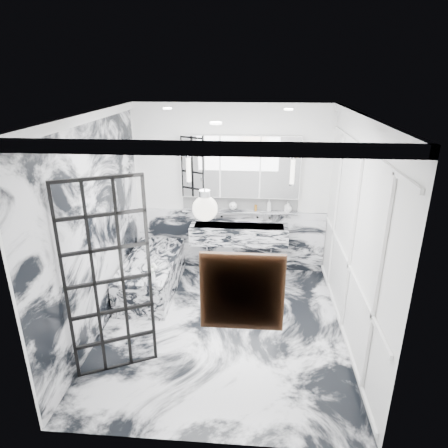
# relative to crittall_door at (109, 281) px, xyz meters

# --- Properties ---
(floor) EXTENTS (3.60, 3.60, 0.00)m
(floor) POSITION_rel_crittall_door_xyz_m (1.14, 0.86, -1.14)
(floor) COLOR silver
(floor) RESTS_ON ground
(ceiling) EXTENTS (3.60, 3.60, 0.00)m
(ceiling) POSITION_rel_crittall_door_xyz_m (1.14, 0.86, 1.66)
(ceiling) COLOR white
(ceiling) RESTS_ON wall_back
(wall_back) EXTENTS (3.60, 0.00, 3.60)m
(wall_back) POSITION_rel_crittall_door_xyz_m (1.14, 2.66, 0.26)
(wall_back) COLOR white
(wall_back) RESTS_ON floor
(wall_front) EXTENTS (3.60, 0.00, 3.60)m
(wall_front) POSITION_rel_crittall_door_xyz_m (1.14, -0.94, 0.26)
(wall_front) COLOR white
(wall_front) RESTS_ON floor
(wall_left) EXTENTS (0.00, 3.60, 3.60)m
(wall_left) POSITION_rel_crittall_door_xyz_m (-0.46, 0.86, 0.26)
(wall_left) COLOR white
(wall_left) RESTS_ON floor
(wall_right) EXTENTS (0.00, 3.60, 3.60)m
(wall_right) POSITION_rel_crittall_door_xyz_m (2.74, 0.86, 0.26)
(wall_right) COLOR white
(wall_right) RESTS_ON floor
(marble_clad_back) EXTENTS (3.18, 0.05, 1.05)m
(marble_clad_back) POSITION_rel_crittall_door_xyz_m (1.14, 2.64, -0.61)
(marble_clad_back) COLOR silver
(marble_clad_back) RESTS_ON floor
(marble_clad_left) EXTENTS (0.02, 3.56, 2.68)m
(marble_clad_left) POSITION_rel_crittall_door_xyz_m (-0.44, 0.86, 0.20)
(marble_clad_left) COLOR silver
(marble_clad_left) RESTS_ON floor
(panel_molding) EXTENTS (0.03, 3.40, 2.30)m
(panel_molding) POSITION_rel_crittall_door_xyz_m (2.72, 0.86, 0.16)
(panel_molding) COLOR white
(panel_molding) RESTS_ON floor
(soap_bottle_a) EXTENTS (0.10, 0.10, 0.20)m
(soap_bottle_a) POSITION_rel_crittall_door_xyz_m (1.77, 2.57, 0.05)
(soap_bottle_a) COLOR #8C5919
(soap_bottle_a) RESTS_ON ledge
(soap_bottle_b) EXTENTS (0.10, 0.10, 0.17)m
(soap_bottle_b) POSITION_rel_crittall_door_xyz_m (2.07, 2.57, 0.04)
(soap_bottle_b) COLOR #4C4C51
(soap_bottle_b) RESTS_ON ledge
(soap_bottle_c) EXTENTS (0.13, 0.13, 0.15)m
(soap_bottle_c) POSITION_rel_crittall_door_xyz_m (2.09, 2.57, 0.03)
(soap_bottle_c) COLOR silver
(soap_bottle_c) RESTS_ON ledge
(face_pot) EXTENTS (0.14, 0.14, 0.14)m
(face_pot) POSITION_rel_crittall_door_xyz_m (1.18, 2.57, 0.03)
(face_pot) COLOR white
(face_pot) RESTS_ON ledge
(amber_bottle) EXTENTS (0.04, 0.04, 0.10)m
(amber_bottle) POSITION_rel_crittall_door_xyz_m (1.56, 2.57, 0.00)
(amber_bottle) COLOR #8C5919
(amber_bottle) RESTS_ON ledge
(flower_vase) EXTENTS (0.08, 0.08, 0.12)m
(flower_vase) POSITION_rel_crittall_door_xyz_m (0.17, 1.09, -0.53)
(flower_vase) COLOR silver
(flower_vase) RESTS_ON bathtub
(crittall_door) EXTENTS (0.81, 0.42, 2.28)m
(crittall_door) POSITION_rel_crittall_door_xyz_m (0.00, 0.00, 0.00)
(crittall_door) COLOR black
(crittall_door) RESTS_ON floor
(artwork) EXTENTS (0.57, 0.06, 0.57)m
(artwork) POSITION_rel_crittall_door_xyz_m (1.46, -0.90, 0.48)
(artwork) COLOR #B66812
(artwork) RESTS_ON wall_front
(pendant_light) EXTENTS (0.23, 0.23, 0.23)m
(pendant_light) POSITION_rel_crittall_door_xyz_m (1.10, -0.29, 0.96)
(pendant_light) COLOR white
(pendant_light) RESTS_ON ceiling
(trough_sink) EXTENTS (1.60, 0.45, 0.30)m
(trough_sink) POSITION_rel_crittall_door_xyz_m (1.29, 2.42, -0.41)
(trough_sink) COLOR silver
(trough_sink) RESTS_ON wall_back
(ledge) EXTENTS (1.90, 0.14, 0.04)m
(ledge) POSITION_rel_crittall_door_xyz_m (1.29, 2.58, -0.07)
(ledge) COLOR silver
(ledge) RESTS_ON wall_back
(subway_tile) EXTENTS (1.90, 0.03, 0.23)m
(subway_tile) POSITION_rel_crittall_door_xyz_m (1.29, 2.64, 0.07)
(subway_tile) COLOR white
(subway_tile) RESTS_ON wall_back
(mirror_cabinet) EXTENTS (1.90, 0.16, 1.00)m
(mirror_cabinet) POSITION_rel_crittall_door_xyz_m (1.29, 2.59, 0.68)
(mirror_cabinet) COLOR white
(mirror_cabinet) RESTS_ON wall_back
(sconce_left) EXTENTS (0.07, 0.07, 0.40)m
(sconce_left) POSITION_rel_crittall_door_xyz_m (0.47, 2.49, 0.64)
(sconce_left) COLOR white
(sconce_left) RESTS_ON mirror_cabinet
(sconce_right) EXTENTS (0.07, 0.07, 0.40)m
(sconce_right) POSITION_rel_crittall_door_xyz_m (2.11, 2.49, 0.64)
(sconce_right) COLOR white
(sconce_right) RESTS_ON mirror_cabinet
(bathtub) EXTENTS (0.75, 1.65, 0.55)m
(bathtub) POSITION_rel_crittall_door_xyz_m (-0.03, 1.76, -0.86)
(bathtub) COLOR silver
(bathtub) RESTS_ON floor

